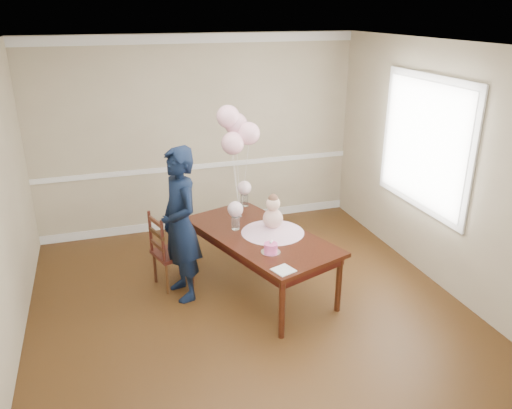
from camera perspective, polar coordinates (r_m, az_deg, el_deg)
name	(u,v)px	position (r m, az deg, el deg)	size (l,w,h in m)	color
floor	(253,316)	(5.35, -0.31, -12.64)	(4.50, 5.00, 0.00)	#321D0C
ceiling	(253,46)	(4.43, -0.39, 17.61)	(4.50, 5.00, 0.02)	white
wall_back	(199,135)	(7.04, -6.55, 7.87)	(4.50, 0.02, 2.70)	tan
wall_front	(403,362)	(2.73, 16.41, -16.91)	(4.50, 0.02, 2.70)	tan
wall_right	(452,173)	(5.77, 21.52, 3.38)	(0.02, 5.00, 2.70)	tan
chair_rail_trim	(200,166)	(7.15, -6.38, 4.35)	(4.50, 0.02, 0.07)	white
crown_molding	(195,38)	(6.84, -7.01, 18.31)	(4.50, 0.02, 0.12)	silver
baseboard_trim	(203,221)	(7.44, -6.12, -1.83)	(4.50, 0.02, 0.12)	silver
window_frame	(425,144)	(6.08, 18.72, 6.60)	(0.02, 1.66, 1.56)	silver
window_blinds	(423,144)	(6.07, 18.58, 6.59)	(0.01, 1.50, 1.40)	white
dining_table_top	(260,236)	(5.50, 0.49, -3.60)	(0.92, 1.84, 0.05)	black
table_apron	(260,242)	(5.53, 0.49, -4.25)	(0.83, 1.75, 0.09)	black
table_leg_fl	(282,309)	(4.88, 2.98, -11.84)	(0.06, 0.06, 0.64)	black
table_leg_fr	(339,284)	(5.34, 9.43, -8.94)	(0.06, 0.06, 0.64)	black
table_leg_bl	(192,246)	(6.09, -7.29, -4.73)	(0.06, 0.06, 0.64)	black
table_leg_br	(244,230)	(6.47, -1.37, -2.93)	(0.06, 0.06, 0.64)	black
baby_skirt	(273,228)	(5.51, 1.92, -2.75)	(0.70, 0.70, 0.09)	#DBA2BD
baby_torso	(273,218)	(5.46, 1.94, -1.61)	(0.22, 0.22, 0.22)	pink
baby_head	(273,204)	(5.40, 1.96, 0.09)	(0.16, 0.16, 0.16)	beige
baby_hair	(273,199)	(5.38, 1.97, 0.64)	(0.11, 0.11, 0.11)	brown
cake_platter	(271,252)	(5.09, 1.69, -5.45)	(0.20, 0.20, 0.01)	silver
birthday_cake	(271,248)	(5.07, 1.69, -4.95)	(0.14, 0.14, 0.09)	#E04691
cake_flower_a	(271,242)	(5.04, 1.70, -4.35)	(0.03, 0.03, 0.03)	silver
cake_flower_b	(272,241)	(5.07, 1.82, -4.19)	(0.03, 0.03, 0.03)	white
rose_vase_near	(236,223)	(5.59, -2.35, -2.11)	(0.09, 0.09, 0.15)	white
roses_near	(235,209)	(5.52, -2.38, -0.54)	(0.17, 0.17, 0.17)	beige
rose_vase_far	(244,200)	(6.23, -1.33, 0.48)	(0.09, 0.09, 0.15)	silver
roses_far	(244,188)	(6.17, -1.34, 1.91)	(0.17, 0.17, 0.17)	#FFD5DA
napkin	(284,270)	(4.76, 3.16, -7.50)	(0.18, 0.18, 0.01)	silver
balloon_weight	(240,217)	(5.90, -1.79, -1.42)	(0.04, 0.04, 0.02)	#BCBCC0
balloon_a	(233,143)	(5.56, -2.67, 7.01)	(0.26, 0.26, 0.26)	#FFB4C2
balloon_b	(249,133)	(5.60, -0.86, 8.12)	(0.26, 0.26, 0.26)	#FFB4C6
balloon_c	(236,124)	(5.65, -2.31, 9.17)	(0.26, 0.26, 0.26)	#DE9DAE
balloon_d	(228,117)	(5.60, -3.21, 10.00)	(0.26, 0.26, 0.26)	#FFB4C7
balloon_ribbon_a	(237,187)	(5.74, -2.20, 2.02)	(0.00, 0.00, 0.77)	white
balloon_ribbon_b	(244,182)	(5.76, -1.33, 2.57)	(0.00, 0.00, 0.86)	silver
balloon_ribbon_c	(238,177)	(5.78, -2.03, 3.11)	(0.00, 0.00, 0.96)	silver
balloon_ribbon_d	(235,174)	(5.74, -2.47, 3.48)	(0.00, 0.00, 1.05)	white
dining_chair_seat	(173,253)	(5.79, -9.52, -5.48)	(0.39, 0.39, 0.04)	#35110E
chair_leg_fl	(167,279)	(5.70, -10.12, -8.36)	(0.04, 0.04, 0.38)	#3B2110
chair_leg_fr	(192,271)	(5.82, -7.27, -7.51)	(0.04, 0.04, 0.38)	#371C0F
chair_leg_bl	(155,267)	(5.96, -11.47, -7.06)	(0.04, 0.04, 0.38)	black
chair_leg_br	(180,260)	(6.08, -8.73, -6.28)	(0.04, 0.04, 0.38)	#3A1D0F
chair_back_post_l	(163,242)	(5.48, -10.60, -4.19)	(0.04, 0.04, 0.50)	#35130E
chair_back_post_r	(150,231)	(5.75, -11.97, -3.03)	(0.04, 0.04, 0.50)	#38140F
chair_slat_low	(157,245)	(5.66, -11.22, -4.57)	(0.03, 0.35, 0.04)	#33180E
chair_slat_mid	(156,233)	(5.60, -11.33, -3.27)	(0.03, 0.35, 0.04)	#321C0D
chair_slat_top	(155,222)	(5.54, -11.44, -1.94)	(0.03, 0.35, 0.04)	#3D1B10
woman	(180,225)	(5.37, -8.65, -2.30)	(0.62, 0.41, 1.71)	black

